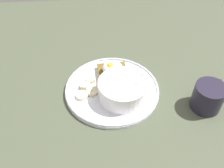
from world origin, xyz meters
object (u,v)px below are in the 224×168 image
oatmeal_bowl (122,89)px  coffee_mug (208,96)px  toast_slice (112,74)px  banana_slice_back (82,95)px  poached_egg (112,68)px  banana_slice_left (85,86)px  banana_slice_right (90,80)px  banana_slice_front (92,91)px

oatmeal_bowl → coffee_mug: 23.82cm
toast_slice → banana_slice_back: toast_slice is taller
coffee_mug → oatmeal_bowl: bearing=168.1°
poached_egg → banana_slice_back: poached_egg is taller
banana_slice_left → coffee_mug: bearing=-15.4°
toast_slice → banana_slice_back: (-9.69, -7.93, -0.38)cm
toast_slice → banana_slice_right: size_ratio=2.68×
oatmeal_bowl → banana_slice_back: (-11.67, 0.94, -2.44)cm
oatmeal_bowl → coffee_mug: coffee_mug is taller
oatmeal_bowl → banana_slice_right: size_ratio=4.00×
banana_slice_left → coffee_mug: (33.86, -9.36, 2.22)cm
banana_slice_left → banana_slice_back: (-1.12, -3.49, -0.30)cm
poached_egg → banana_slice_left: size_ratio=1.66×
toast_slice → coffee_mug: (25.29, -13.80, 2.14)cm
banana_slice_back → banana_slice_left: bearing=72.3°
poached_egg → banana_slice_front: bearing=-134.5°
banana_slice_front → coffee_mug: bearing=-12.5°
toast_slice → poached_egg: poached_egg is taller
banana_slice_right → poached_egg: bearing=14.8°
banana_slice_front → banana_slice_back: 3.24cm
banana_slice_right → banana_slice_back: bearing=-114.0°
banana_slice_left → coffee_mug: coffee_mug is taller
coffee_mug → banana_slice_back: bearing=170.5°
banana_slice_back → banana_slice_right: size_ratio=1.42×
banana_slice_front → coffee_mug: (31.96, -7.07, 2.45)cm
banana_slice_left → banana_slice_right: (1.59, 2.57, -0.16)cm
poached_egg → coffee_mug: size_ratio=0.76×
oatmeal_bowl → banana_slice_left: size_ratio=3.07×
banana_slice_front → banana_slice_right: bearing=93.7°
oatmeal_bowl → poached_egg: oatmeal_bowl is taller
toast_slice → coffee_mug: 28.89cm
banana_slice_left → banana_slice_right: size_ratio=1.30×
toast_slice → banana_slice_back: bearing=-140.7°
oatmeal_bowl → banana_slice_back: oatmeal_bowl is taller
toast_slice → poached_egg: size_ratio=1.24×
banana_slice_right → toast_slice: bearing=15.0°
toast_slice → banana_slice_left: banana_slice_left is taller
banana_slice_front → banana_slice_left: banana_slice_left is taller
banana_slice_front → coffee_mug: 32.83cm
oatmeal_bowl → banana_slice_back: size_ratio=2.82×
toast_slice → banana_slice_front: (-6.67, -6.74, -0.31)cm
banana_slice_left → banana_slice_back: banana_slice_left is taller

